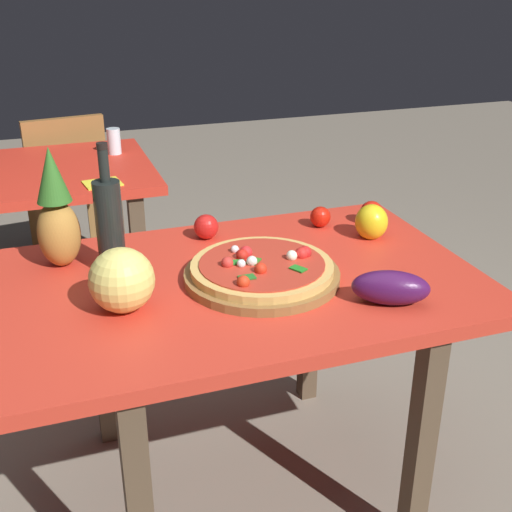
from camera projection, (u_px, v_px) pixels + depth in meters
ground_plane at (244, 484)px, 2.15m from camera, size 10.00×10.00×0.00m
display_table at (243, 306)px, 1.87m from camera, size 1.31×0.86×0.75m
background_table at (42, 195)px, 2.83m from camera, size 0.94×0.79×0.75m
dining_chair at (66, 183)px, 3.47m from camera, size 0.45×0.45×0.85m
pizza_board at (262, 275)px, 1.82m from camera, size 0.43×0.43×0.02m
pizza at (262, 266)px, 1.81m from camera, size 0.40×0.40×0.05m
wine_bottle at (110, 225)px, 1.82m from camera, size 0.08×0.08×0.37m
pineapple_left at (57, 214)px, 1.85m from camera, size 0.12×0.12×0.35m
melon at (122, 280)px, 1.64m from camera, size 0.17×0.17×0.17m
bell_pepper at (371, 222)px, 2.08m from camera, size 0.10×0.10×0.11m
eggplant at (391, 288)px, 1.68m from camera, size 0.22×0.17×0.09m
tomato_at_corner at (320, 217)px, 2.17m from camera, size 0.07×0.07×0.07m
tomato_near_board at (206, 227)px, 2.08m from camera, size 0.08×0.08×0.08m
tomato_by_bottle at (371, 212)px, 2.20m from camera, size 0.08×0.08×0.08m
drinking_glass_water at (114, 141)px, 2.98m from camera, size 0.06×0.06×0.12m
napkin_folded at (102, 183)px, 2.60m from camera, size 0.16×0.14×0.01m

